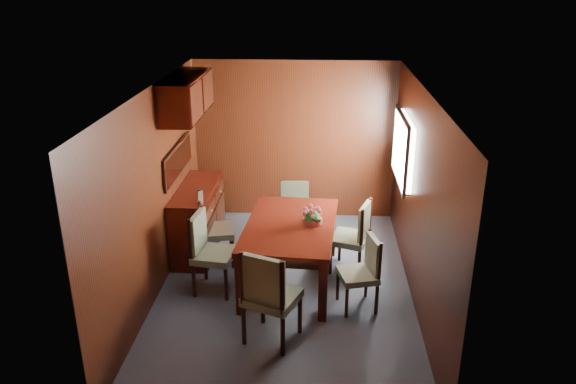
# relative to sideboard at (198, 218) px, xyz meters

# --- Properties ---
(ground) EXTENTS (4.50, 4.50, 0.00)m
(ground) POSITION_rel_sideboard_xyz_m (1.25, -1.00, -0.45)
(ground) COLOR #3B4451
(ground) RESTS_ON ground
(room_shell) EXTENTS (3.06, 4.52, 2.41)m
(room_shell) POSITION_rel_sideboard_xyz_m (1.15, -0.67, 1.18)
(room_shell) COLOR black
(room_shell) RESTS_ON ground
(sideboard) EXTENTS (0.48, 1.40, 0.90)m
(sideboard) POSITION_rel_sideboard_xyz_m (0.00, 0.00, 0.00)
(sideboard) COLOR black
(sideboard) RESTS_ON ground
(dining_table) EXTENTS (1.17, 1.75, 0.78)m
(dining_table) POSITION_rel_sideboard_xyz_m (1.30, -0.82, 0.22)
(dining_table) COLOR black
(dining_table) RESTS_ON ground
(chair_left_near) EXTENTS (0.51, 0.53, 1.00)m
(chair_left_near) POSITION_rel_sideboard_xyz_m (0.34, -1.04, 0.10)
(chair_left_near) COLOR black
(chair_left_near) RESTS_ON ground
(chair_left_far) EXTENTS (0.52, 0.53, 0.96)m
(chair_left_far) POSITION_rel_sideboard_xyz_m (0.25, -0.38, 0.08)
(chair_left_far) COLOR black
(chair_left_far) RESTS_ON ground
(chair_right_near) EXTENTS (0.49, 0.50, 0.88)m
(chair_right_near) POSITION_rel_sideboard_xyz_m (2.15, -1.31, 0.04)
(chair_right_near) COLOR black
(chair_right_near) RESTS_ON ground
(chair_right_far) EXTENTS (0.55, 0.56, 0.95)m
(chair_right_far) POSITION_rel_sideboard_xyz_m (2.10, -0.50, 0.08)
(chair_right_far) COLOR black
(chair_right_far) RESTS_ON ground
(chair_head) EXTENTS (0.65, 0.64, 1.07)m
(chair_head) POSITION_rel_sideboard_xyz_m (1.15, -2.05, 0.14)
(chair_head) COLOR black
(chair_head) RESTS_ON ground
(chair_foot) EXTENTS (0.45, 0.43, 0.89)m
(chair_foot) POSITION_rel_sideboard_xyz_m (1.30, 0.28, 0.05)
(chair_foot) COLOR black
(chair_foot) RESTS_ON ground
(flower_centerpiece) EXTENTS (0.25, 0.25, 0.25)m
(flower_centerpiece) POSITION_rel_sideboard_xyz_m (1.56, -0.80, 0.45)
(flower_centerpiece) COLOR #CC4D3E
(flower_centerpiece) RESTS_ON dining_table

